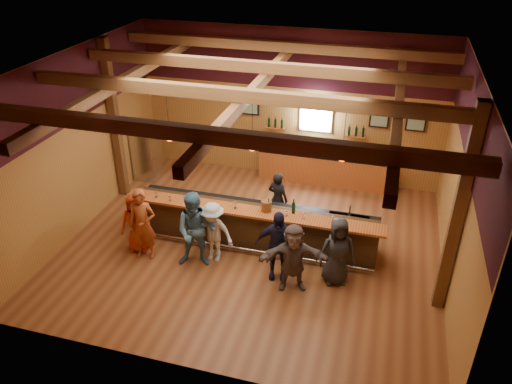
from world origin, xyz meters
TOP-DOWN VIEW (x-y plane):
  - room at (0.00, 0.06)m, footprint 9.04×9.00m
  - bar_counter at (0.02, 0.15)m, footprint 6.30×1.07m
  - back_bar_cabinet at (1.20, 3.72)m, footprint 4.00×0.52m
  - window at (0.80, 3.95)m, footprint 0.95×0.09m
  - framed_pictures at (1.67, 3.94)m, footprint 5.35×0.05m
  - wine_shelves at (0.80, 3.88)m, footprint 3.00×0.18m
  - pendant_lights at (0.00, 0.00)m, footprint 4.24×0.24m
  - stainless_fridge at (-4.10, 2.60)m, footprint 0.70×0.70m
  - customer_orange at (-2.63, -0.91)m, footprint 0.83×0.63m
  - customer_redvest at (-2.35, -1.12)m, footprint 0.72×0.53m
  - customer_denim at (-1.03, -1.08)m, footprint 1.04×0.89m
  - customer_white at (-0.73, -0.80)m, footprint 1.02×0.62m
  - customer_navy at (0.86, -1.01)m, footprint 1.06×0.59m
  - customer_brown at (1.27, -1.29)m, footprint 1.57×0.87m
  - customer_dark at (2.16, -0.83)m, footprint 0.92×0.75m
  - bartender at (0.36, 1.10)m, footprint 0.63×0.49m
  - ice_bucket at (0.36, -0.08)m, footprint 0.25×0.25m
  - bottle_a at (0.42, -0.12)m, footprint 0.08×0.08m
  - bottle_b at (0.99, -0.02)m, footprint 0.08×0.08m
  - glass_a at (-2.41, -0.20)m, footprint 0.08×0.08m
  - glass_b at (-2.02, -0.26)m, footprint 0.07×0.07m
  - glass_c at (-1.39, -0.21)m, footprint 0.07×0.07m
  - glass_d at (-0.81, -0.30)m, footprint 0.07×0.07m
  - glass_e at (-0.37, -0.17)m, footprint 0.08×0.08m
  - glass_f at (0.87, -0.18)m, footprint 0.08×0.08m
  - glass_g at (1.27, -0.19)m, footprint 0.07×0.07m
  - glass_h at (1.94, -0.16)m, footprint 0.08×0.08m

SIDE VIEW (x-z plane):
  - back_bar_cabinet at x=1.20m, z-range 0.00..0.95m
  - bar_counter at x=0.02m, z-range -0.03..1.08m
  - bartender at x=0.36m, z-range 0.00..1.52m
  - customer_orange at x=-2.63m, z-range 0.00..1.52m
  - customer_white at x=-0.73m, z-range 0.00..1.53m
  - customer_brown at x=1.27m, z-range 0.00..1.61m
  - customer_dark at x=2.16m, z-range 0.00..1.62m
  - customer_navy at x=0.86m, z-range 0.00..1.71m
  - stainless_fridge at x=-4.10m, z-range 0.00..1.80m
  - customer_redvest at x=-2.35m, z-range 0.00..1.80m
  - customer_denim at x=-1.03m, z-range 0.00..1.89m
  - glass_d at x=-0.81m, z-range 1.14..1.31m
  - glass_b at x=-2.02m, z-range 1.15..1.31m
  - glass_g at x=1.27m, z-range 1.15..1.31m
  - glass_c at x=-1.39m, z-range 1.15..1.31m
  - glass_f at x=0.87m, z-range 1.15..1.32m
  - glass_h at x=1.94m, z-range 1.15..1.32m
  - glass_a at x=-2.41m, z-range 1.15..1.33m
  - ice_bucket at x=0.36m, z-range 1.11..1.38m
  - glass_e at x=-0.37m, z-range 1.15..1.34m
  - bottle_a at x=0.42m, z-range 1.07..1.43m
  - bottle_b at x=0.99m, z-range 1.07..1.44m
  - wine_shelves at x=0.80m, z-range 1.47..1.77m
  - window at x=0.80m, z-range 1.57..2.52m
  - framed_pictures at x=1.67m, z-range 1.88..2.33m
  - pendant_lights at x=0.00m, z-range 2.02..3.39m
  - room at x=0.00m, z-range 0.95..5.47m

